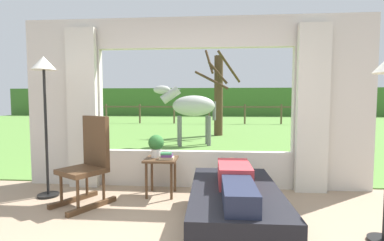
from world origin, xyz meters
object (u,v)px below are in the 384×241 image
object	(u,v)px
reclining_person	(236,180)
horse	(191,106)
book_stack	(167,156)
floor_lamp_left	(44,84)
recliner_sofa	(235,207)
side_table	(161,165)
potted_plant	(156,144)
rocking_chair	(89,161)
pasture_tree	(218,93)

from	to	relation	value
reclining_person	horse	distance (m)	5.43
book_stack	floor_lamp_left	distance (m)	1.91
floor_lamp_left	recliner_sofa	bearing A→B (deg)	-17.03
side_table	floor_lamp_left	size ratio (longest dim) A/B	0.27
potted_plant	rocking_chair	bearing A→B (deg)	-150.57
reclining_person	potted_plant	world-z (taller)	potted_plant
side_table	potted_plant	xyz separation A→B (m)	(-0.08, 0.06, 0.28)
book_stack	pasture_tree	size ratio (longest dim) A/B	0.06
book_stack	rocking_chair	bearing A→B (deg)	-161.06
floor_lamp_left	horse	distance (m)	4.79
rocking_chair	horse	world-z (taller)	horse
rocking_chair	horse	size ratio (longest dim) A/B	0.62
rocking_chair	book_stack	bearing A→B (deg)	50.12
rocking_chair	book_stack	size ratio (longest dim) A/B	5.56
recliner_sofa	side_table	size ratio (longest dim) A/B	3.29
potted_plant	pasture_tree	size ratio (longest dim) A/B	0.10
rocking_chair	side_table	bearing A→B (deg)	55.03
recliner_sofa	pasture_tree	size ratio (longest dim) A/B	0.54
floor_lamp_left	pasture_tree	world-z (taller)	pasture_tree
pasture_tree	rocking_chair	bearing A→B (deg)	-103.76
side_table	book_stack	distance (m)	0.17
recliner_sofa	floor_lamp_left	distance (m)	2.93
horse	recliner_sofa	bearing A→B (deg)	178.59
side_table	floor_lamp_left	world-z (taller)	floor_lamp_left
recliner_sofa	book_stack	size ratio (longest dim) A/B	8.50
rocking_chair	book_stack	distance (m)	1.00
pasture_tree	side_table	bearing A→B (deg)	-97.43
reclining_person	rocking_chair	xyz separation A→B (m)	(-1.81, 0.62, 0.02)
potted_plant	floor_lamp_left	bearing A→B (deg)	-170.63
floor_lamp_left	side_table	bearing A→B (deg)	6.72
horse	reclining_person	bearing A→B (deg)	178.50
book_stack	pasture_tree	bearing A→B (deg)	83.36
side_table	book_stack	bearing A→B (deg)	-31.89
book_stack	pasture_tree	world-z (taller)	pasture_tree
reclining_person	book_stack	bearing A→B (deg)	131.81
side_table	horse	world-z (taller)	horse
rocking_chair	side_table	world-z (taller)	rocking_chair
reclining_person	pasture_tree	size ratio (longest dim) A/B	0.45
reclining_person	horse	xyz separation A→B (m)	(-0.90, 5.31, 0.63)
reclining_person	floor_lamp_left	size ratio (longest dim) A/B	0.75
side_table	floor_lamp_left	distance (m)	1.92
potted_plant	book_stack	bearing A→B (deg)	-34.33
reclining_person	book_stack	world-z (taller)	reclining_person
side_table	book_stack	world-z (taller)	book_stack
recliner_sofa	pasture_tree	bearing A→B (deg)	89.86
side_table	book_stack	xyz separation A→B (m)	(0.09, -0.05, 0.14)
recliner_sofa	horse	size ratio (longest dim) A/B	0.94
recliner_sofa	potted_plant	world-z (taller)	potted_plant
reclining_person	side_table	bearing A→B (deg)	132.96
side_table	horse	xyz separation A→B (m)	(0.06, 4.32, 0.73)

